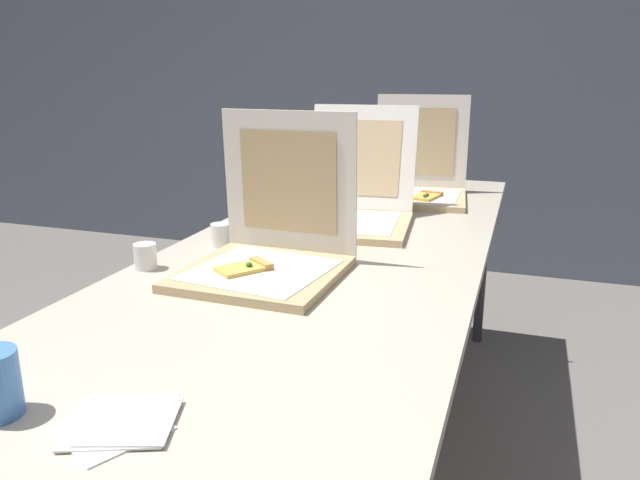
# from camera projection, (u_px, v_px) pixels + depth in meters

# --- Properties ---
(wall_back) EXTENTS (10.00, 0.10, 2.60)m
(wall_back) POSITION_uv_depth(u_px,v_px,m) (445.00, 61.00, 3.72)
(wall_back) COLOR slate
(wall_back) RESTS_ON ground
(table) EXTENTS (0.88, 2.40, 0.76)m
(table) POSITION_uv_depth(u_px,v_px,m) (333.00, 258.00, 1.83)
(table) COLOR #BCB29E
(table) RESTS_ON ground
(pizza_box_front) EXTENTS (0.39, 0.39, 0.40)m
(pizza_box_front) POSITION_uv_depth(u_px,v_px,m) (267.00, 252.00, 1.54)
(pizza_box_front) COLOR tan
(pizza_box_front) RESTS_ON table
(pizza_box_middle) EXTENTS (0.43, 0.55, 0.37)m
(pizza_box_middle) POSITION_uv_depth(u_px,v_px,m) (352.00, 208.00, 2.02)
(pizza_box_middle) COLOR tan
(pizza_box_middle) RESTS_ON table
(pizza_box_back) EXTENTS (0.42, 0.45, 0.40)m
(pizza_box_back) POSITION_uv_depth(u_px,v_px,m) (418.00, 185.00, 2.41)
(pizza_box_back) COLOR tan
(pizza_box_back) RESTS_ON table
(cup_white_near_center) EXTENTS (0.06, 0.06, 0.07)m
(cup_white_near_center) POSITION_uv_depth(u_px,v_px,m) (221.00, 235.00, 1.77)
(cup_white_near_center) COLOR white
(cup_white_near_center) RESTS_ON table
(cup_white_mid) EXTENTS (0.06, 0.06, 0.07)m
(cup_white_mid) POSITION_uv_depth(u_px,v_px,m) (249.00, 218.00, 1.98)
(cup_white_mid) COLOR white
(cup_white_mid) RESTS_ON table
(cup_white_far) EXTENTS (0.06, 0.06, 0.07)m
(cup_white_far) POSITION_uv_depth(u_px,v_px,m) (313.00, 200.00, 2.25)
(cup_white_far) COLOR white
(cup_white_far) RESTS_ON table
(cup_white_near_left) EXTENTS (0.06, 0.06, 0.07)m
(cup_white_near_left) POSITION_uv_depth(u_px,v_px,m) (145.00, 256.00, 1.57)
(cup_white_near_left) COLOR white
(cup_white_near_left) RESTS_ON table
(napkin_pile) EXTENTS (0.19, 0.20, 0.01)m
(napkin_pile) POSITION_uv_depth(u_px,v_px,m) (121.00, 423.00, 0.89)
(napkin_pile) COLOR white
(napkin_pile) RESTS_ON table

